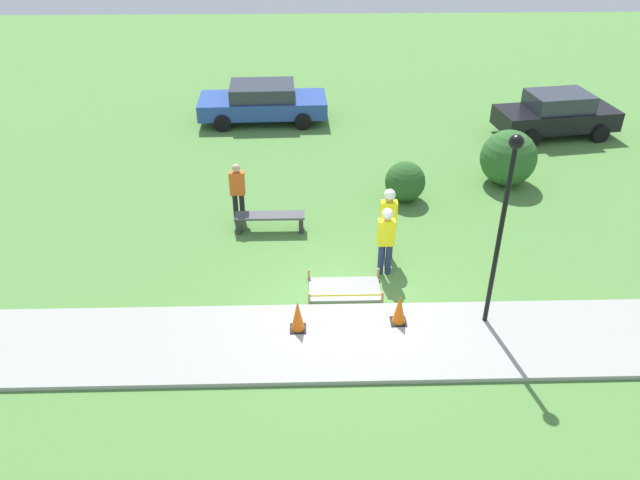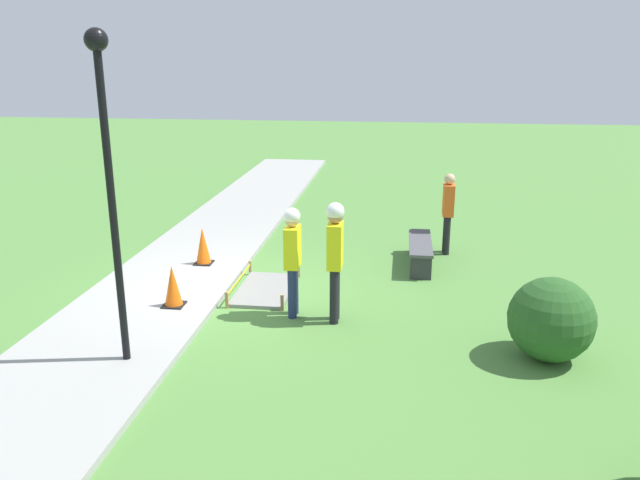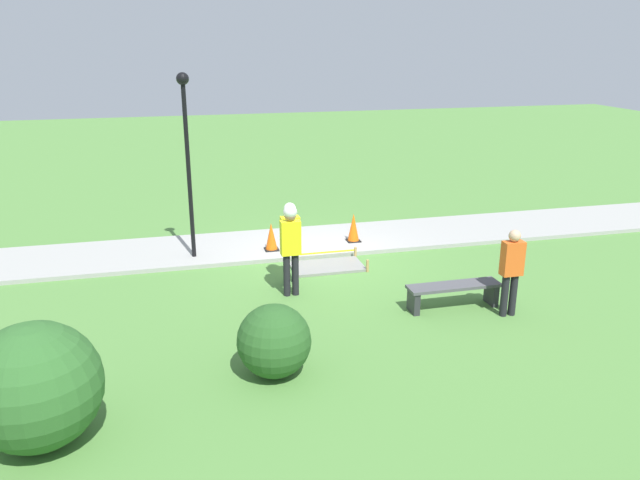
# 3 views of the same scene
# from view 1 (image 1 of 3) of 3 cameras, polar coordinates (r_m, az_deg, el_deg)

# --- Properties ---
(ground_plane) EXTENTS (60.00, 60.00, 0.00)m
(ground_plane) POSITION_cam_1_polar(r_m,az_deg,el_deg) (14.03, 2.72, -6.17)
(ground_plane) COLOR #51843D
(sidewalk) EXTENTS (28.00, 2.39, 0.10)m
(sidewalk) POSITION_cam_1_polar(r_m,az_deg,el_deg) (13.08, 3.08, -9.23)
(sidewalk) COLOR #9E9E99
(sidewalk) RESTS_ON ground_plane
(wet_concrete_patch) EXTENTS (1.70, 0.98, 0.28)m
(wet_concrete_patch) POSITION_cam_1_polar(r_m,az_deg,el_deg) (14.51, 2.26, -4.53)
(wet_concrete_patch) COLOR gray
(wet_concrete_patch) RESTS_ON ground_plane
(traffic_cone_near_patch) EXTENTS (0.34, 0.34, 0.73)m
(traffic_cone_near_patch) POSITION_cam_1_polar(r_m,az_deg,el_deg) (13.06, -2.05, -6.92)
(traffic_cone_near_patch) COLOR black
(traffic_cone_near_patch) RESTS_ON sidewalk
(traffic_cone_far_patch) EXTENTS (0.34, 0.34, 0.69)m
(traffic_cone_far_patch) POSITION_cam_1_polar(r_m,az_deg,el_deg) (13.35, 7.26, -6.32)
(traffic_cone_far_patch) COLOR black
(traffic_cone_far_patch) RESTS_ON sidewalk
(park_bench) EXTENTS (1.85, 0.44, 0.49)m
(park_bench) POSITION_cam_1_polar(r_m,az_deg,el_deg) (16.64, -4.60, 1.90)
(park_bench) COLOR #2D2D33
(park_bench) RESTS_ON ground_plane
(worker_supervisor) EXTENTS (0.40, 0.26, 1.78)m
(worker_supervisor) POSITION_cam_1_polar(r_m,az_deg,el_deg) (14.59, 6.06, 0.40)
(worker_supervisor) COLOR navy
(worker_supervisor) RESTS_ON ground_plane
(worker_assistant) EXTENTS (0.40, 0.28, 1.92)m
(worker_assistant) POSITION_cam_1_polar(r_m,az_deg,el_deg) (15.13, 6.27, 2.09)
(worker_assistant) COLOR black
(worker_assistant) RESTS_ON ground_plane
(bystander_in_orange_shirt) EXTENTS (0.40, 0.22, 1.71)m
(bystander_in_orange_shirt) POSITION_cam_1_polar(r_m,az_deg,el_deg) (16.92, -7.55, 4.62)
(bystander_in_orange_shirt) COLOR black
(bystander_in_orange_shirt) RESTS_ON ground_plane
(lamppost_near) EXTENTS (0.28, 0.28, 4.25)m
(lamppost_near) POSITION_cam_1_polar(r_m,az_deg,el_deg) (12.49, 16.53, 2.83)
(lamppost_near) COLOR black
(lamppost_near) RESTS_ON sidewalk
(parked_car_black) EXTENTS (4.37, 2.40, 1.55)m
(parked_car_black) POSITION_cam_1_polar(r_m,az_deg,el_deg) (23.99, 20.80, 10.72)
(parked_car_black) COLOR black
(parked_car_black) RESTS_ON ground_plane
(parked_car_blue) EXTENTS (4.79, 2.33, 1.41)m
(parked_car_blue) POSITION_cam_1_polar(r_m,az_deg,el_deg) (23.95, -5.25, 12.48)
(parked_car_blue) COLOR #28479E
(parked_car_blue) RESTS_ON ground_plane
(shrub_rounded_near) EXTENTS (1.69, 1.69, 1.69)m
(shrub_rounded_near) POSITION_cam_1_polar(r_m,az_deg,el_deg) (19.73, 16.84, 7.20)
(shrub_rounded_near) COLOR #2D6028
(shrub_rounded_near) RESTS_ON ground_plane
(shrub_rounded_mid) EXTENTS (1.17, 1.17, 1.17)m
(shrub_rounded_mid) POSITION_cam_1_polar(r_m,az_deg,el_deg) (18.20, 7.79, 5.31)
(shrub_rounded_mid) COLOR #285623
(shrub_rounded_mid) RESTS_ON ground_plane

